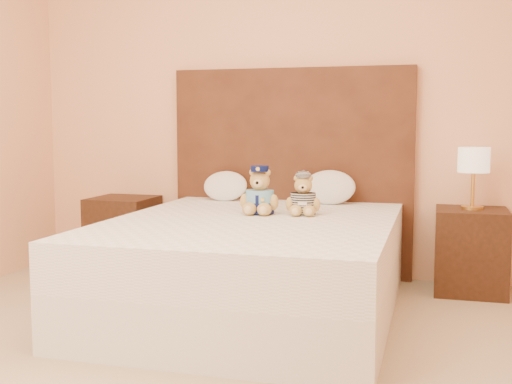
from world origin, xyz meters
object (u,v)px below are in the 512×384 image
teddy_prisoner (303,195)px  nightstand_left (124,233)px  teddy_police (260,190)px  pillow_left (225,185)px  bed (253,265)px  nightstand_right (471,251)px  lamp (474,163)px  pillow_right (329,186)px

teddy_prisoner → nightstand_left: bearing=151.6°
nightstand_left → teddy_prisoner: (1.50, -0.56, 0.40)m
teddy_police → pillow_left: (-0.43, 0.61, -0.03)m
bed → teddy_prisoner: 0.53m
nightstand_right → teddy_police: size_ratio=1.88×
lamp → pillow_left: size_ratio=1.23×
teddy_prisoner → pillow_left: (-0.69, 0.59, -0.01)m
nightstand_right → teddy_police: 1.46m
teddy_police → pillow_right: (0.33, 0.61, -0.02)m
lamp → nightstand_left: bearing=180.0°
nightstand_left → lamp: 2.56m
bed → pillow_left: pillow_left is taller
bed → nightstand_left: size_ratio=3.64×
nightstand_left → lamp: bearing=0.0°
teddy_police → pillow_right: teddy_police is taller
pillow_left → teddy_prisoner: bearing=-40.2°
bed → lamp: (1.25, 0.80, 0.57)m
nightstand_left → lamp: (2.50, 0.00, 0.57)m
bed → teddy_prisoner: teddy_prisoner is taller
nightstand_left → nightstand_right: (2.50, 0.00, 0.00)m
bed → nightstand_right: (1.25, 0.80, -0.00)m
nightstand_left → teddy_police: (1.23, -0.58, 0.42)m
lamp → pillow_right: 0.95m
nightstand_right → pillow_left: pillow_left is taller
nightstand_right → pillow_right: size_ratio=1.53×
nightstand_right → pillow_right: (-0.94, 0.03, 0.40)m
teddy_police → pillow_left: teddy_police is taller
bed → teddy_prisoner: size_ratio=8.06×
teddy_police → teddy_prisoner: size_ratio=1.18×
nightstand_left → nightstand_right: same height
nightstand_left → nightstand_right: size_ratio=1.00×
pillow_left → nightstand_left: bearing=-177.9°
bed → teddy_prisoner: bearing=44.8°
bed → teddy_police: 0.47m
nightstand_left → teddy_prisoner: size_ratio=2.22×
nightstand_right → teddy_police: bearing=-155.4°
bed → teddy_police: teddy_police is taller
bed → pillow_right: (0.31, 0.83, 0.40)m
teddy_prisoner → nightstand_right: bearing=20.9°
lamp → teddy_police: 1.40m
nightstand_right → lamp: (-0.00, 0.00, 0.57)m
lamp → teddy_police: (-1.27, -0.58, -0.15)m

